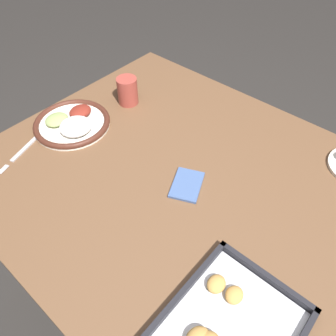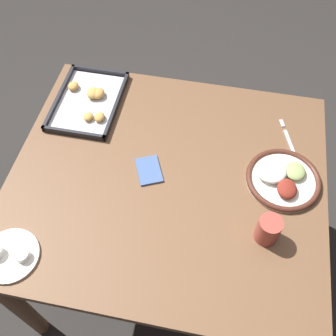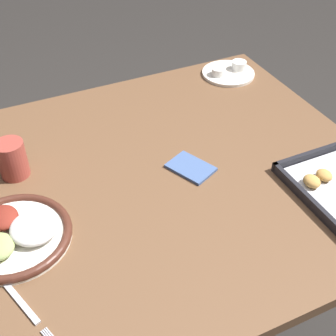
# 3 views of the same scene
# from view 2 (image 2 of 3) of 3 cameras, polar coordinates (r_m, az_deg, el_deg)

# --- Properties ---
(ground_plane) EXTENTS (8.00, 8.00, 0.00)m
(ground_plane) POSITION_cam_2_polar(r_m,az_deg,el_deg) (2.01, -0.11, -12.93)
(ground_plane) COLOR #282623
(dining_table) EXTENTS (0.96, 1.08, 0.74)m
(dining_table) POSITION_cam_2_polar(r_m,az_deg,el_deg) (1.44, -0.14, -3.67)
(dining_table) COLOR brown
(dining_table) RESTS_ON ground_plane
(dinner_plate) EXTENTS (0.25, 0.25, 0.05)m
(dinner_plate) POSITION_cam_2_polar(r_m,az_deg,el_deg) (1.38, 16.26, -1.44)
(dinner_plate) COLOR white
(dinner_plate) RESTS_ON dining_table
(fork) EXTENTS (0.21, 0.08, 0.00)m
(fork) POSITION_cam_2_polar(r_m,az_deg,el_deg) (1.50, 17.30, 3.36)
(fork) COLOR #B2B2B7
(fork) RESTS_ON dining_table
(saucer_plate) EXTENTS (0.18, 0.18, 0.04)m
(saucer_plate) POSITION_cam_2_polar(r_m,az_deg,el_deg) (1.30, -22.09, -11.60)
(saucer_plate) COLOR white
(saucer_plate) RESTS_ON dining_table
(baking_tray) EXTENTS (0.35, 0.24, 0.04)m
(baking_tray) POSITION_cam_2_polar(r_m,az_deg,el_deg) (1.59, -11.39, 9.55)
(baking_tray) COLOR black
(baking_tray) RESTS_ON dining_table
(drinking_cup) EXTENTS (0.07, 0.07, 0.10)m
(drinking_cup) POSITION_cam_2_polar(r_m,az_deg,el_deg) (1.24, 14.34, -8.65)
(drinking_cup) COLOR #993D33
(drinking_cup) RESTS_ON dining_table
(napkin) EXTENTS (0.14, 0.12, 0.01)m
(napkin) POSITION_cam_2_polar(r_m,az_deg,el_deg) (1.36, -2.79, -0.33)
(napkin) COLOR #3F598C
(napkin) RESTS_ON dining_table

